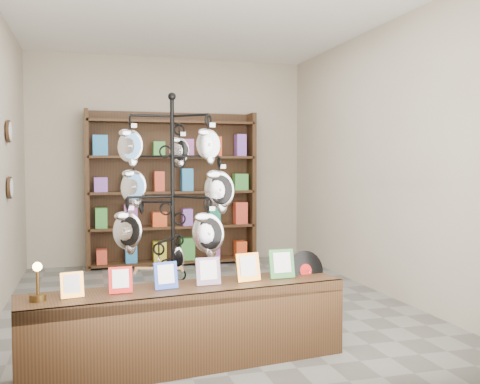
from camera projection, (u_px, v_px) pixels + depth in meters
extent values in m
plane|color=slate|center=(207.00, 304.00, 5.53)|extent=(5.00, 5.00, 0.00)
plane|color=#B4A491|center=(170.00, 161.00, 7.86)|extent=(4.00, 0.00, 4.00)
plane|color=#B4A491|center=(298.00, 156.00, 3.05)|extent=(4.00, 0.00, 4.00)
plane|color=#B4A491|center=(380.00, 160.00, 6.00)|extent=(0.00, 5.00, 5.00)
plane|color=white|center=(206.00, 10.00, 5.38)|extent=(5.00, 5.00, 0.00)
cylinder|color=black|center=(173.00, 335.00, 4.50)|extent=(0.54, 0.54, 0.03)
cylinder|color=black|center=(173.00, 219.00, 4.45)|extent=(0.04, 0.04, 1.99)
sphere|color=black|center=(172.00, 96.00, 4.39)|extent=(0.07, 0.07, 0.07)
ellipsoid|color=silver|center=(178.00, 258.00, 4.67)|extent=(0.11, 0.07, 0.21)
cube|color=#BC7E4E|center=(159.00, 268.00, 4.19)|extent=(0.37, 0.12, 0.04)
cube|color=black|center=(188.00, 326.00, 3.85)|extent=(2.37, 0.76, 0.57)
cube|color=orange|center=(72.00, 285.00, 3.52)|extent=(0.15, 0.07, 0.17)
cube|color=red|center=(120.00, 280.00, 3.64)|extent=(0.16, 0.07, 0.18)
cube|color=#263FA5|center=(166.00, 275.00, 3.77)|extent=(0.17, 0.08, 0.19)
cube|color=#E54C33|center=(208.00, 271.00, 3.89)|extent=(0.19, 0.08, 0.20)
cube|color=orange|center=(248.00, 267.00, 4.01)|extent=(0.20, 0.08, 0.21)
cube|color=#337233|center=(282.00, 264.00, 4.12)|extent=(0.21, 0.09, 0.22)
cylinder|color=black|center=(306.00, 270.00, 4.27)|extent=(0.32, 0.11, 0.31)
cylinder|color=red|center=(306.00, 271.00, 4.27)|extent=(0.11, 0.04, 0.10)
cylinder|color=#4A3215|center=(38.00, 298.00, 3.44)|extent=(0.11, 0.11, 0.04)
cylinder|color=#4A3215|center=(38.00, 283.00, 3.43)|extent=(0.02, 0.02, 0.15)
sphere|color=#FFBF59|center=(37.00, 267.00, 3.43)|extent=(0.06, 0.06, 0.06)
cube|color=black|center=(171.00, 188.00, 7.82)|extent=(2.40, 0.04, 2.20)
cube|color=black|center=(87.00, 190.00, 7.35)|extent=(0.06, 0.36, 2.20)
cube|color=black|center=(251.00, 188.00, 7.99)|extent=(0.06, 0.36, 2.20)
cube|color=black|center=(173.00, 261.00, 7.72)|extent=(2.36, 0.36, 0.04)
cube|color=black|center=(173.00, 227.00, 7.70)|extent=(2.36, 0.36, 0.03)
cube|color=black|center=(173.00, 192.00, 7.67)|extent=(2.36, 0.36, 0.04)
cube|color=black|center=(172.00, 157.00, 7.64)|extent=(2.36, 0.36, 0.04)
cube|color=black|center=(172.00, 122.00, 7.62)|extent=(2.36, 0.36, 0.04)
cylinder|color=black|center=(9.00, 131.00, 5.67)|extent=(0.03, 0.24, 0.24)
cylinder|color=black|center=(10.00, 188.00, 5.70)|extent=(0.03, 0.24, 0.24)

